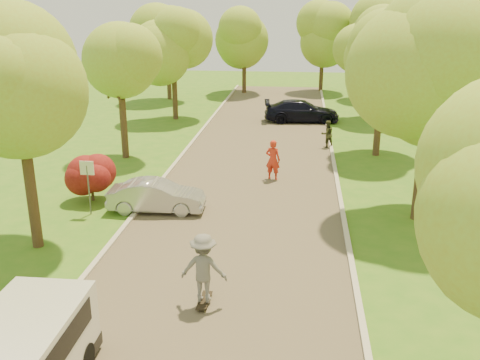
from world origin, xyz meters
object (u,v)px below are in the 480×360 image
at_px(person_olive, 327,134).
at_px(street_sign, 88,176).
at_px(dark_sedan, 302,111).
at_px(person_striped, 273,160).
at_px(silver_sedan, 156,196).
at_px(longboard, 204,301).
at_px(skateboarder, 204,268).

bearing_deg(person_olive, street_sign, 22.66).
bearing_deg(dark_sedan, person_striped, 169.56).
xyz_separation_m(street_sign, person_striped, (6.85, 5.18, -0.61)).
xyz_separation_m(silver_sedan, longboard, (3.12, -6.63, -0.52)).
height_order(street_sign, silver_sedan, street_sign).
relative_size(dark_sedan, longboard, 5.06).
relative_size(dark_sedan, person_striped, 2.70).
bearing_deg(street_sign, longboard, -46.90).
distance_m(dark_sedan, longboard, 24.29).
distance_m(dark_sedan, person_striped, 13.04).
relative_size(longboard, person_olive, 0.65).
bearing_deg(street_sign, dark_sedan, 65.96).
bearing_deg(person_olive, longboard, 49.95).
bearing_deg(dark_sedan, skateboarder, 169.17).
height_order(longboard, person_olive, person_olive).
relative_size(street_sign, silver_sedan, 0.57).
distance_m(longboard, person_olive, 17.82).
bearing_deg(person_olive, silver_sedan, 29.37).
xyz_separation_m(silver_sedan, person_olive, (7.10, 10.72, 0.15)).
distance_m(street_sign, silver_sedan, 2.74).
distance_m(longboard, skateboarder, 1.00).
relative_size(silver_sedan, skateboarder, 1.94).
bearing_deg(longboard, person_striped, -94.85).
bearing_deg(silver_sedan, longboard, -157.49).
xyz_separation_m(street_sign, silver_sedan, (2.50, 0.63, -0.94)).
distance_m(dark_sedan, skateboarder, 24.29).
height_order(dark_sedan, person_striped, person_striped).
xyz_separation_m(person_striped, person_olive, (2.75, 6.18, -0.17)).
bearing_deg(skateboarder, person_olive, -101.46).
relative_size(longboard, skateboarder, 0.52).
bearing_deg(person_striped, longboard, 98.31).
bearing_deg(longboard, street_sign, -45.44).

